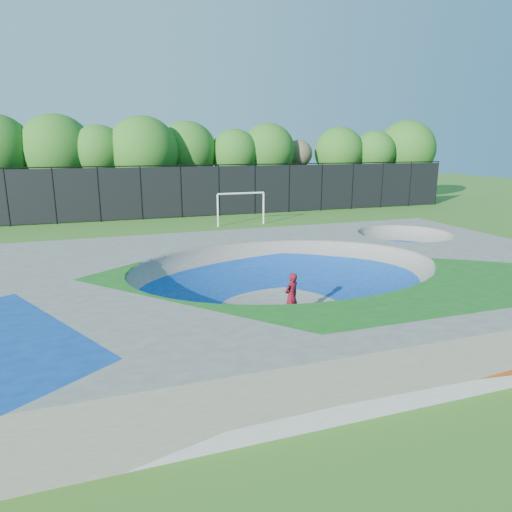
{
  "coord_description": "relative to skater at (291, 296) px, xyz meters",
  "views": [
    {
      "loc": [
        -6.03,
        -14.15,
        5.55
      ],
      "look_at": [
        -0.12,
        3.0,
        1.1
      ],
      "focal_mm": 32.0,
      "sensor_mm": 36.0,
      "label": 1
    }
  ],
  "objects": [
    {
      "name": "ground",
      "position": [
        0.38,
        1.3,
        -0.78
      ],
      "size": [
        120.0,
        120.0,
        0.0
      ],
      "primitive_type": "plane",
      "color": "#31641C",
      "rests_on": "ground"
    },
    {
      "name": "skate_deck",
      "position": [
        0.38,
        1.3,
        -0.03
      ],
      "size": [
        22.0,
        14.0,
        1.5
      ],
      "primitive_type": "cube",
      "color": "gray",
      "rests_on": "ground"
    },
    {
      "name": "skater",
      "position": [
        0.0,
        0.0,
        0.0
      ],
      "size": [
        0.67,
        0.58,
        1.55
      ],
      "primitive_type": "imported",
      "rotation": [
        0.0,
        0.0,
        3.59
      ],
      "color": "red",
      "rests_on": "ground"
    },
    {
      "name": "skateboard",
      "position": [
        0.0,
        0.0,
        -0.75
      ],
      "size": [
        0.8,
        0.55,
        0.05
      ],
      "primitive_type": "cube",
      "rotation": [
        0.0,
        0.0,
        0.47
      ],
      "color": "black",
      "rests_on": "ground"
    },
    {
      "name": "soccer_goal",
      "position": [
        3.75,
        17.59,
        0.82
      ],
      "size": [
        3.48,
        0.12,
        2.3
      ],
      "color": "white",
      "rests_on": "ground"
    },
    {
      "name": "fence",
      "position": [
        0.38,
        22.3,
        1.32
      ],
      "size": [
        48.09,
        0.09,
        4.04
      ],
      "color": "black",
      "rests_on": "ground"
    },
    {
      "name": "treeline",
      "position": [
        -1.17,
        27.36,
        4.23
      ],
      "size": [
        52.95,
        7.32,
        7.94
      ],
      "color": "#4C3726",
      "rests_on": "ground"
    }
  ]
}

